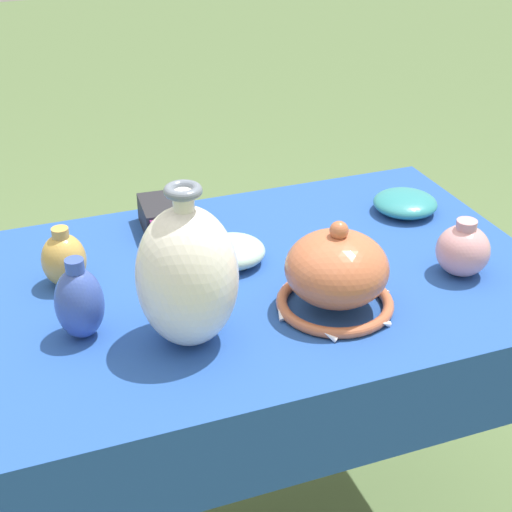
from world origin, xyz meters
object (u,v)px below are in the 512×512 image
object	(u,v)px
vase_dome_bell	(336,274)
jar_round_ochre	(64,259)
bowl_shallow_teal	(405,203)
jar_round_rose	(463,250)
bowl_shallow_celadon	(233,251)
mosaic_tile_box	(167,216)
vase_tall_bulbous	(187,276)
jar_round_cobalt	(79,302)

from	to	relation	value
vase_dome_bell	jar_round_ochre	size ratio (longest dim) A/B	1.89
bowl_shallow_teal	jar_round_rose	size ratio (longest dim) A/B	1.24
bowl_shallow_celadon	jar_round_ochre	bearing A→B (deg)	174.04
jar_round_ochre	bowl_shallow_celadon	size ratio (longest dim) A/B	0.92
mosaic_tile_box	bowl_shallow_teal	bearing A→B (deg)	-8.06
jar_round_ochre	bowl_shallow_celadon	world-z (taller)	jar_round_ochre
vase_tall_bulbous	jar_round_rose	xyz separation A→B (m)	(0.61, 0.03, -0.08)
jar_round_cobalt	bowl_shallow_celadon	bearing A→B (deg)	24.45
vase_tall_bulbous	jar_round_rose	bearing A→B (deg)	2.98
jar_round_ochre	jar_round_cobalt	bearing A→B (deg)	-89.80
jar_round_rose	bowl_shallow_celadon	size ratio (longest dim) A/B	0.88
jar_round_cobalt	bowl_shallow_celadon	xyz separation A→B (m)	(0.35, 0.16, -0.05)
jar_round_ochre	bowl_shallow_teal	bearing A→B (deg)	3.42
vase_tall_bulbous	jar_round_rose	world-z (taller)	vase_tall_bulbous
vase_tall_bulbous	bowl_shallow_teal	bearing A→B (deg)	27.17
jar_round_ochre	mosaic_tile_box	bearing A→B (deg)	32.91
bowl_shallow_teal	bowl_shallow_celadon	world-z (taller)	bowl_shallow_celadon
jar_round_cobalt	jar_round_ochre	size ratio (longest dim) A/B	1.25
vase_tall_bulbous	jar_round_rose	distance (m)	0.61
mosaic_tile_box	jar_round_ochre	xyz separation A→B (m)	(-0.26, -0.17, 0.02)
jar_round_cobalt	bowl_shallow_teal	bearing A→B (deg)	16.58
bowl_shallow_teal	jar_round_cobalt	distance (m)	0.86
bowl_shallow_celadon	jar_round_cobalt	bearing A→B (deg)	-155.55
bowl_shallow_teal	bowl_shallow_celadon	bearing A→B (deg)	-169.71
vase_tall_bulbous	mosaic_tile_box	bearing A→B (deg)	80.32
vase_dome_bell	mosaic_tile_box	xyz separation A→B (m)	(-0.22, 0.44, -0.04)
jar_round_rose	bowl_shallow_celadon	distance (m)	0.49
jar_round_ochre	bowl_shallow_celadon	xyz separation A→B (m)	(0.35, -0.04, -0.03)
jar_round_rose	vase_tall_bulbous	bearing A→B (deg)	-177.02
mosaic_tile_box	jar_round_cobalt	distance (m)	0.45
vase_tall_bulbous	jar_round_cobalt	world-z (taller)	vase_tall_bulbous
jar_round_cobalt	bowl_shallow_celadon	world-z (taller)	jar_round_cobalt
vase_tall_bulbous	mosaic_tile_box	xyz separation A→B (m)	(0.08, 0.45, -0.10)
vase_dome_bell	jar_round_ochre	xyz separation A→B (m)	(-0.48, 0.28, -0.02)
vase_tall_bulbous	jar_round_ochre	bearing A→B (deg)	123.32
vase_dome_bell	jar_round_ochre	world-z (taller)	vase_dome_bell
bowl_shallow_teal	vase_tall_bulbous	bearing A→B (deg)	-152.83
mosaic_tile_box	bowl_shallow_teal	size ratio (longest dim) A/B	0.98
bowl_shallow_teal	jar_round_ochre	world-z (taller)	jar_round_ochre
mosaic_tile_box	jar_round_cobalt	xyz separation A→B (m)	(-0.26, -0.37, 0.04)
jar_round_rose	bowl_shallow_teal	bearing A→B (deg)	82.85
jar_round_cobalt	jar_round_ochre	xyz separation A→B (m)	(-0.00, 0.20, -0.01)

